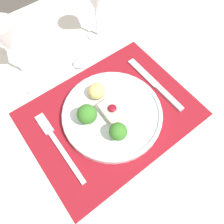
{
  "coord_description": "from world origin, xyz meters",
  "views": [
    {
      "loc": [
        -0.16,
        -0.22,
        1.3
      ],
      "look_at": [
        -0.0,
        -0.01,
        0.8
      ],
      "focal_mm": 35.0,
      "sensor_mm": 36.0,
      "label": 1
    }
  ],
  "objects_px": {
    "knife": "(158,87)",
    "wine_glass_near": "(95,0)",
    "spoon": "(73,67)",
    "wine_glass_far": "(6,41)",
    "dinner_plate": "(110,113)",
    "fork": "(56,142)"
  },
  "relations": [
    {
      "from": "knife",
      "to": "wine_glass_far",
      "type": "xyz_separation_m",
      "value": [
        -0.28,
        0.28,
        0.12
      ]
    },
    {
      "from": "fork",
      "to": "spoon",
      "type": "height_order",
      "value": "spoon"
    },
    {
      "from": "dinner_plate",
      "to": "wine_glass_far",
      "type": "height_order",
      "value": "wine_glass_far"
    },
    {
      "from": "dinner_plate",
      "to": "wine_glass_near",
      "type": "bearing_deg",
      "value": 60.93
    },
    {
      "from": "wine_glass_near",
      "to": "dinner_plate",
      "type": "bearing_deg",
      "value": -119.07
    },
    {
      "from": "dinner_plate",
      "to": "fork",
      "type": "bearing_deg",
      "value": 171.48
    },
    {
      "from": "wine_glass_far",
      "to": "dinner_plate",
      "type": "bearing_deg",
      "value": -66.89
    },
    {
      "from": "knife",
      "to": "spoon",
      "type": "distance_m",
      "value": 0.26
    },
    {
      "from": "fork",
      "to": "knife",
      "type": "height_order",
      "value": "knife"
    },
    {
      "from": "knife",
      "to": "wine_glass_far",
      "type": "bearing_deg",
      "value": 137.51
    },
    {
      "from": "fork",
      "to": "wine_glass_near",
      "type": "distance_m",
      "value": 0.4
    },
    {
      "from": "dinner_plate",
      "to": "knife",
      "type": "bearing_deg",
      "value": -3.3
    },
    {
      "from": "wine_glass_far",
      "to": "knife",
      "type": "bearing_deg",
      "value": -45.34
    },
    {
      "from": "knife",
      "to": "fork",
      "type": "bearing_deg",
      "value": 177.01
    },
    {
      "from": "wine_glass_near",
      "to": "spoon",
      "type": "bearing_deg",
      "value": -154.29
    },
    {
      "from": "knife",
      "to": "wine_glass_near",
      "type": "relative_size",
      "value": 1.22
    },
    {
      "from": "knife",
      "to": "spoon",
      "type": "relative_size",
      "value": 1.09
    },
    {
      "from": "dinner_plate",
      "to": "knife",
      "type": "xyz_separation_m",
      "value": [
        0.16,
        -0.01,
        -0.01
      ]
    },
    {
      "from": "dinner_plate",
      "to": "spoon",
      "type": "height_order",
      "value": "dinner_plate"
    },
    {
      "from": "spoon",
      "to": "wine_glass_far",
      "type": "xyz_separation_m",
      "value": [
        -0.12,
        0.08,
        0.12
      ]
    },
    {
      "from": "spoon",
      "to": "wine_glass_far",
      "type": "distance_m",
      "value": 0.19
    },
    {
      "from": "spoon",
      "to": "wine_glass_far",
      "type": "bearing_deg",
      "value": 152.63
    }
  ]
}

